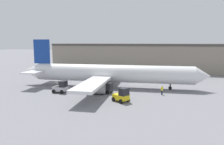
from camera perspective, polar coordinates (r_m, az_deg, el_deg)
ground_plane at (r=47.49m, az=0.00°, el=-3.91°), size 400.00×400.00×0.00m
terminal_building at (r=79.47m, az=7.42°, el=4.18°), size 61.16×18.15×9.18m
airplane at (r=47.15m, az=-1.11°, el=-0.29°), size 41.19×32.48×10.35m
ground_crew_worker at (r=41.78m, az=12.91°, el=-4.50°), size 0.37×0.37×1.69m
baggage_tug at (r=36.04m, az=2.59°, el=-6.03°), size 3.11×2.92×2.39m
belt_loader_truck at (r=43.62m, az=-13.18°, el=-3.73°), size 2.52×2.08×2.33m
pushback_tug at (r=42.16m, az=-1.92°, el=-4.10°), size 3.73×2.34×2.03m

